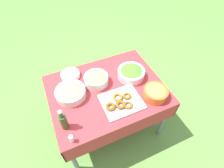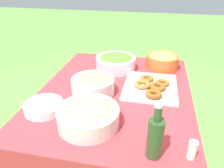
{
  "view_description": "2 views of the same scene",
  "coord_description": "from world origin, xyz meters",
  "px_view_note": "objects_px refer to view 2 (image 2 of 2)",
  "views": [
    {
      "loc": [
        -0.43,
        -1.11,
        2.17
      ],
      "look_at": [
        0.05,
        -0.04,
        0.82
      ],
      "focal_mm": 28.0,
      "sensor_mm": 36.0,
      "label": 1
    },
    {
      "loc": [
        -1.2,
        -0.23,
        1.42
      ],
      "look_at": [
        -0.01,
        0.02,
        0.77
      ],
      "focal_mm": 35.0,
      "sensor_mm": 36.0,
      "label": 2
    }
  ],
  "objects_px": {
    "donut_platter": "(151,86)",
    "bread_bowl": "(93,84)",
    "olive_bowl": "(162,60)",
    "pasta_bowl": "(88,115)",
    "olive_oil_bottle": "(155,136)",
    "plate_stack": "(44,107)",
    "salad_bowl": "(116,62)"
  },
  "relations": [
    {
      "from": "salad_bowl",
      "to": "donut_platter",
      "type": "height_order",
      "value": "salad_bowl"
    },
    {
      "from": "pasta_bowl",
      "to": "olive_bowl",
      "type": "bearing_deg",
      "value": -24.12
    },
    {
      "from": "olive_oil_bottle",
      "to": "bread_bowl",
      "type": "bearing_deg",
      "value": 41.25
    },
    {
      "from": "salad_bowl",
      "to": "pasta_bowl",
      "type": "xyz_separation_m",
      "value": [
        -0.69,
        0.0,
        -0.0
      ]
    },
    {
      "from": "bread_bowl",
      "to": "olive_bowl",
      "type": "distance_m",
      "value": 0.64
    },
    {
      "from": "pasta_bowl",
      "to": "donut_platter",
      "type": "xyz_separation_m",
      "value": [
        0.43,
        -0.29,
        -0.04
      ]
    },
    {
      "from": "pasta_bowl",
      "to": "plate_stack",
      "type": "xyz_separation_m",
      "value": [
        0.07,
        0.27,
        -0.03
      ]
    },
    {
      "from": "salad_bowl",
      "to": "bread_bowl",
      "type": "distance_m",
      "value": 0.4
    },
    {
      "from": "plate_stack",
      "to": "donut_platter",
      "type": "bearing_deg",
      "value": -56.96
    },
    {
      "from": "olive_oil_bottle",
      "to": "olive_bowl",
      "type": "bearing_deg",
      "value": -1.74
    },
    {
      "from": "salad_bowl",
      "to": "olive_bowl",
      "type": "bearing_deg",
      "value": -75.06
    },
    {
      "from": "salad_bowl",
      "to": "olive_oil_bottle",
      "type": "xyz_separation_m",
      "value": [
        -0.84,
        -0.32,
        0.04
      ]
    },
    {
      "from": "donut_platter",
      "to": "bread_bowl",
      "type": "bearing_deg",
      "value": 110.23
    },
    {
      "from": "salad_bowl",
      "to": "pasta_bowl",
      "type": "distance_m",
      "value": 0.69
    },
    {
      "from": "pasta_bowl",
      "to": "plate_stack",
      "type": "bearing_deg",
      "value": 76.54
    },
    {
      "from": "olive_bowl",
      "to": "pasta_bowl",
      "type": "bearing_deg",
      "value": 155.88
    },
    {
      "from": "salad_bowl",
      "to": "plate_stack",
      "type": "distance_m",
      "value": 0.69
    },
    {
      "from": "salad_bowl",
      "to": "bread_bowl",
      "type": "bearing_deg",
      "value": 170.37
    },
    {
      "from": "pasta_bowl",
      "to": "bread_bowl",
      "type": "xyz_separation_m",
      "value": [
        0.3,
        0.06,
        0.01
      ]
    },
    {
      "from": "donut_platter",
      "to": "salad_bowl",
      "type": "bearing_deg",
      "value": 47.12
    },
    {
      "from": "salad_bowl",
      "to": "plate_stack",
      "type": "relative_size",
      "value": 1.43
    },
    {
      "from": "donut_platter",
      "to": "plate_stack",
      "type": "relative_size",
      "value": 1.88
    },
    {
      "from": "olive_oil_bottle",
      "to": "olive_bowl",
      "type": "height_order",
      "value": "olive_oil_bottle"
    },
    {
      "from": "plate_stack",
      "to": "olive_bowl",
      "type": "height_order",
      "value": "olive_bowl"
    },
    {
      "from": "pasta_bowl",
      "to": "olive_oil_bottle",
      "type": "bearing_deg",
      "value": -113.39
    },
    {
      "from": "plate_stack",
      "to": "bread_bowl",
      "type": "height_order",
      "value": "bread_bowl"
    },
    {
      "from": "salad_bowl",
      "to": "plate_stack",
      "type": "height_order",
      "value": "salad_bowl"
    },
    {
      "from": "plate_stack",
      "to": "bread_bowl",
      "type": "bearing_deg",
      "value": -41.81
    },
    {
      "from": "plate_stack",
      "to": "bread_bowl",
      "type": "relative_size",
      "value": 0.81
    },
    {
      "from": "donut_platter",
      "to": "olive_bowl",
      "type": "bearing_deg",
      "value": -10.44
    },
    {
      "from": "salad_bowl",
      "to": "olive_oil_bottle",
      "type": "bearing_deg",
      "value": -158.95
    },
    {
      "from": "donut_platter",
      "to": "bread_bowl",
      "type": "relative_size",
      "value": 1.51
    }
  ]
}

